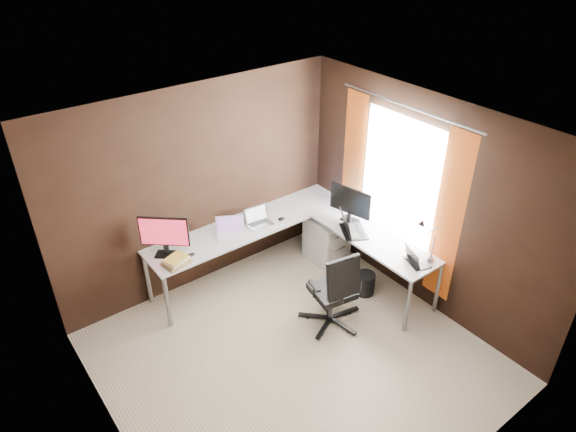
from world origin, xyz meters
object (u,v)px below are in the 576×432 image
Objects in this scene: monitor_left at (164,234)px; office_chair at (333,303)px; laptop_silver at (258,220)px; desk_lamp at (426,236)px; laptop_black_big at (351,228)px; book_stack at (176,261)px; drawer_pedestal at (326,239)px; laptop_white at (230,232)px; monitor_right at (350,203)px; laptop_black_small at (416,260)px; wastebasket at (365,283)px.

monitor_left is 0.48× the size of office_chair.
laptop_silver is 0.63× the size of desk_lamp.
book_stack is (-1.94, 0.69, -0.01)m from laptop_black_big.
drawer_pedestal is 1.39m from laptop_white.
monitor_right is 1.09m from laptop_black_small.
laptop_black_small is (1.32, -1.69, -0.01)m from laptop_white.
book_stack is (-2.11, 0.49, -0.22)m from monitor_right.
office_chair reaches higher than wastebasket.
wastebasket is (-0.23, 0.59, -0.92)m from desk_lamp.
drawer_pedestal is 0.60× the size of office_chair.
monitor_left is (-2.04, 0.40, 0.70)m from drawer_pedestal.
office_chair is (-0.65, -0.45, -0.50)m from laptop_black_big.
laptop_silver is 1.51m from wastebasket.
laptop_black_small is at bearing -57.34° from laptop_silver.
monitor_left is 2.01m from office_chair.
office_chair is (0.52, -1.28, -0.49)m from laptop_white.
desk_lamp is at bearing 169.54° from monitor_right.
book_stack is at bearing 153.11° from wastebasket.
laptop_black_small is at bearing -36.79° from book_stack.
book_stack is at bearing 175.41° from drawer_pedestal.
drawer_pedestal is 1.16× the size of desk_lamp.
monitor_right is 1.49m from laptop_white.
laptop_white is 0.40× the size of office_chair.
drawer_pedestal is 2.19m from monitor_left.
desk_lamp is 1.25m from office_chair.
laptop_black_small is 0.64× the size of desk_lamp.
wastebasket is at bearing -26.89° from book_stack.
drawer_pedestal is at bearing 21.20° from laptop_black_small.
laptop_black_small is (0.91, -1.71, -0.00)m from laptop_silver.
laptop_white is at bearing 50.63° from monitor_right.
drawer_pedestal is 0.77m from monitor_right.
laptop_white is at bearing 33.63° from monitor_left.
monitor_left is 1.57× the size of book_stack.
drawer_pedestal reaches higher than wastebasket.
laptop_silver is at bearing 135.79° from desk_lamp.
wastebasket is (-0.15, -0.50, -0.85)m from monitor_right.
laptop_black_big reaches higher than laptop_black_small.
drawer_pedestal is 1.03m from laptop_silver.
drawer_pedestal is 1.84× the size of laptop_silver.
laptop_white is 1.75m from wastebasket.
laptop_silver reaches higher than book_stack.
desk_lamp reaches higher than monitor_left.
laptop_white reaches higher than book_stack.
drawer_pedestal is 2.10m from book_stack.
laptop_silver reaches higher than laptop_black_small.
monitor_right is 1.26m from office_chair.
laptop_black_small is at bearing -22.34° from laptop_white.
laptop_white is 1.32× the size of book_stack.
laptop_white is 0.84× the size of laptop_black_big.
laptop_black_big is 0.88m from laptop_black_small.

